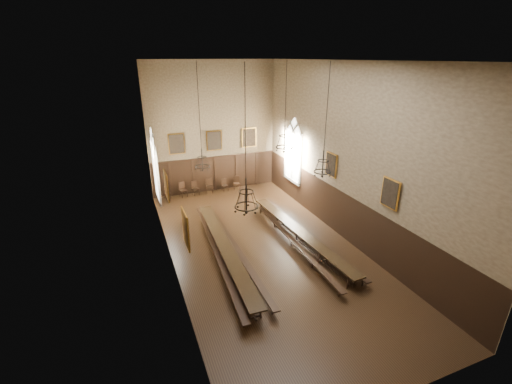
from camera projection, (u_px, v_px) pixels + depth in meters
floor at (263, 249)px, 17.49m from camera, size 9.00×18.00×0.02m
ceiling at (265, 60)px, 14.17m from camera, size 9.00×18.00×0.02m
wall_back at (213, 129)px, 23.61m from camera, size 9.00×0.02×9.00m
wall_front at (413, 268)px, 8.05m from camera, size 9.00×0.02×9.00m
wall_left at (165, 176)px, 14.28m from camera, size 0.02×18.00×9.00m
wall_right at (346, 155)px, 17.38m from camera, size 0.02×18.00×9.00m
wainscot_panelling at (264, 227)px, 17.03m from camera, size 9.00×18.00×2.50m
table_left at (225, 252)px, 16.45m from camera, size 1.10×9.68×0.75m
table_right at (299, 237)px, 17.91m from camera, size 1.23×9.21×0.72m
bench_left_outer at (217, 253)px, 16.53m from camera, size 1.02×10.39×0.47m
bench_left_inner at (234, 248)px, 17.00m from camera, size 0.39×10.20×0.46m
bench_right_inner at (291, 241)px, 17.67m from camera, size 0.42×9.45×0.43m
bench_right_outer at (306, 233)px, 18.40m from camera, size 0.64×9.86×0.44m
chair_0 at (167, 195)px, 23.55m from camera, size 0.45×0.45×0.88m
chair_1 at (183, 193)px, 23.85m from camera, size 0.57×0.57×1.03m
chair_2 at (196, 191)px, 24.18m from camera, size 0.54×0.54×1.00m
chair_3 at (209, 188)px, 24.60m from camera, size 0.53×0.53×1.03m
chair_4 at (225, 187)px, 24.91m from camera, size 0.44×0.44×0.89m
chair_5 at (237, 185)px, 25.23m from camera, size 0.53×0.53×0.97m
chandelier_back_left at (202, 159)px, 17.34m from camera, size 0.75×0.75×5.22m
chandelier_back_right at (284, 142)px, 18.15m from camera, size 0.93×0.93×4.52m
chandelier_front_left at (246, 198)px, 12.67m from camera, size 0.91×0.91×5.23m
chandelier_front_right at (323, 164)px, 14.56m from camera, size 0.76×0.76×4.60m
portrait_back_0 at (177, 144)px, 22.90m from camera, size 1.10×0.12×1.40m
portrait_back_1 at (214, 141)px, 23.79m from camera, size 1.10×0.12×1.40m
portrait_back_2 at (249, 138)px, 24.69m from camera, size 1.10×0.12×1.40m
portrait_left_0 at (166, 186)px, 15.48m from camera, size 0.12×1.00×1.30m
portrait_left_1 at (185, 229)px, 11.60m from camera, size 0.12×1.00×1.30m
portrait_right_0 at (331, 165)px, 18.50m from camera, size 0.12×1.00×1.30m
portrait_right_1 at (390, 193)px, 14.61m from camera, size 0.12×1.00×1.30m
window_right at (293, 150)px, 22.51m from camera, size 0.20×2.20×4.60m
window_left at (155, 165)px, 19.46m from camera, size 0.20×2.20×4.60m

